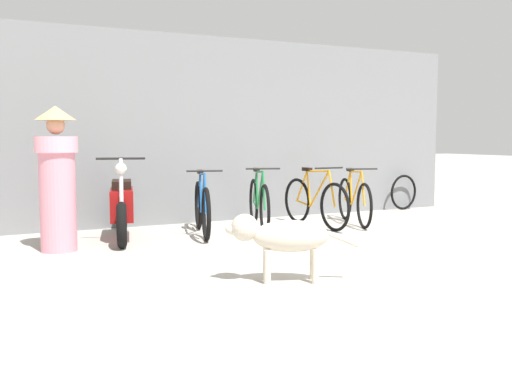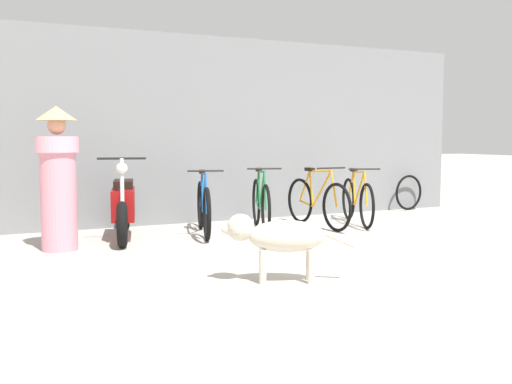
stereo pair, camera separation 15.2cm
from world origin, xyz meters
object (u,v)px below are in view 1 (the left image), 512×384
object	(u,v)px
bicycle_3	(354,200)
spare_tire_left	(404,192)
bicycle_0	(202,208)
motorcycle	(122,207)
bicycle_1	(259,204)
stray_dog	(282,236)
person_in_robes	(57,176)
bicycle_2	(315,202)

from	to	relation	value
bicycle_3	spare_tire_left	size ratio (longest dim) A/B	2.50
bicycle_0	bicycle_3	distance (m)	2.40
bicycle_3	spare_tire_left	bearing A→B (deg)	138.50
bicycle_0	motorcycle	size ratio (longest dim) A/B	0.88
bicycle_1	spare_tire_left	distance (m)	3.51
stray_dog	bicycle_0	bearing A→B (deg)	-71.86
person_in_robes	spare_tire_left	size ratio (longest dim) A/B	2.62
bicycle_1	motorcycle	size ratio (longest dim) A/B	0.86
bicycle_1	bicycle_2	size ratio (longest dim) A/B	0.99
bicycle_0	motorcycle	xyz separation A→B (m)	(-1.04, 0.14, 0.05)
bicycle_3	motorcycle	size ratio (longest dim) A/B	0.83
bicycle_0	motorcycle	world-z (taller)	motorcycle
bicycle_0	spare_tire_left	xyz separation A→B (m)	(4.23, 0.94, -0.05)
bicycle_2	motorcycle	size ratio (longest dim) A/B	0.87
bicycle_0	bicycle_2	xyz separation A→B (m)	(1.71, -0.10, 0.00)
bicycle_1	motorcycle	xyz separation A→B (m)	(-1.88, 0.15, 0.04)
bicycle_3	stray_dog	size ratio (longest dim) A/B	1.40
bicycle_1	bicycle_2	distance (m)	0.87
stray_dog	spare_tire_left	distance (m)	5.87
motorcycle	bicycle_2	bearing A→B (deg)	99.50
bicycle_3	stray_dog	xyz separation A→B (m)	(-2.73, -2.67, 0.06)
motorcycle	spare_tire_left	xyz separation A→B (m)	(5.26, 0.80, -0.10)
bicycle_3	motorcycle	bearing A→B (deg)	-74.85
stray_dog	spare_tire_left	size ratio (longest dim) A/B	1.78
motorcycle	spare_tire_left	size ratio (longest dim) A/B	2.99
bicycle_1	motorcycle	bearing A→B (deg)	-76.50
motorcycle	person_in_robes	size ratio (longest dim) A/B	1.14
bicycle_1	bicycle_2	world-z (taller)	bicycle_1
bicycle_1	stray_dog	size ratio (longest dim) A/B	1.44
person_in_robes	motorcycle	bearing A→B (deg)	-132.86
bicycle_3	person_in_robes	distance (m)	4.33
bicycle_2	person_in_robes	size ratio (longest dim) A/B	1.00
bicycle_0	person_in_robes	world-z (taller)	person_in_robes
bicycle_0	spare_tire_left	size ratio (longest dim) A/B	2.63
bicycle_0	stray_dog	world-z (taller)	bicycle_0
bicycle_0	stray_dog	xyz separation A→B (m)	(-0.32, -2.76, 0.05)
motorcycle	spare_tire_left	distance (m)	5.32
person_in_robes	bicycle_0	bearing A→B (deg)	-152.52
spare_tire_left	bicycle_2	bearing A→B (deg)	-157.66
bicycle_2	motorcycle	xyz separation A→B (m)	(-2.75, 0.24, 0.05)
bicycle_0	person_in_robes	bearing A→B (deg)	-63.62
motorcycle	person_in_robes	distance (m)	1.08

